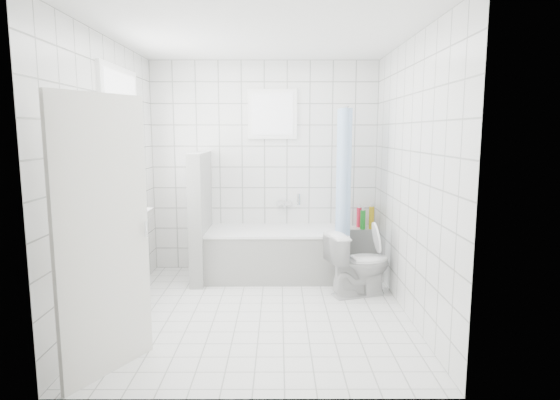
{
  "coord_description": "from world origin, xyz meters",
  "views": [
    {
      "loc": [
        0.18,
        -4.34,
        1.74
      ],
      "look_at": [
        0.19,
        0.35,
        1.05
      ],
      "focal_mm": 30.0,
      "sensor_mm": 36.0,
      "label": 1
    }
  ],
  "objects": [
    {
      "name": "ground",
      "position": [
        0.0,
        0.0,
        0.0
      ],
      "size": [
        3.0,
        3.0,
        0.0
      ],
      "primitive_type": "plane",
      "color": "white",
      "rests_on": "ground"
    },
    {
      "name": "ceiling",
      "position": [
        0.0,
        0.0,
        2.6
      ],
      "size": [
        3.0,
        3.0,
        0.0
      ],
      "primitive_type": "plane",
      "rotation": [
        3.14,
        0.0,
        0.0
      ],
      "color": "white",
      "rests_on": "ground"
    },
    {
      "name": "wall_back",
      "position": [
        0.0,
        1.5,
        1.3
      ],
      "size": [
        2.8,
        0.02,
        2.6
      ],
      "primitive_type": "cube",
      "color": "white",
      "rests_on": "ground"
    },
    {
      "name": "wall_front",
      "position": [
        0.0,
        -1.5,
        1.3
      ],
      "size": [
        2.8,
        0.02,
        2.6
      ],
      "primitive_type": "cube",
      "color": "white",
      "rests_on": "ground"
    },
    {
      "name": "wall_left",
      "position": [
        -1.4,
        0.0,
        1.3
      ],
      "size": [
        0.02,
        3.0,
        2.6
      ],
      "primitive_type": "cube",
      "color": "white",
      "rests_on": "ground"
    },
    {
      "name": "wall_right",
      "position": [
        1.4,
        0.0,
        1.3
      ],
      "size": [
        0.02,
        3.0,
        2.6
      ],
      "primitive_type": "cube",
      "color": "white",
      "rests_on": "ground"
    },
    {
      "name": "window_left",
      "position": [
        -1.35,
        0.3,
        1.6
      ],
      "size": [
        0.01,
        0.9,
        1.4
      ],
      "primitive_type": "cube",
      "color": "white",
      "rests_on": "wall_left"
    },
    {
      "name": "window_back",
      "position": [
        0.1,
        1.46,
        1.95
      ],
      "size": [
        0.5,
        0.01,
        0.5
      ],
      "primitive_type": "cube",
      "color": "white",
      "rests_on": "wall_back"
    },
    {
      "name": "window_sill",
      "position": [
        -1.31,
        0.3,
        0.86
      ],
      "size": [
        0.18,
        1.02,
        0.08
      ],
      "primitive_type": "cube",
      "color": "white",
      "rests_on": "wall_left"
    },
    {
      "name": "door",
      "position": [
        -1.05,
        -1.13,
        1.0
      ],
      "size": [
        0.43,
        0.72,
        2.0
      ],
      "primitive_type": "cube",
      "rotation": [
        0.0,
        0.0,
        -0.51
      ],
      "color": "silver",
      "rests_on": "ground"
    },
    {
      "name": "bathtub",
      "position": [
        0.15,
        1.12,
        0.29
      ],
      "size": [
        1.65,
        0.77,
        0.58
      ],
      "color": "white",
      "rests_on": "ground"
    },
    {
      "name": "partition_wall",
      "position": [
        -0.74,
        1.07,
        0.75
      ],
      "size": [
        0.15,
        0.85,
        1.5
      ],
      "primitive_type": "cube",
      "color": "white",
      "rests_on": "ground"
    },
    {
      "name": "tiled_ledge",
      "position": [
        1.25,
        1.38,
        0.28
      ],
      "size": [
        0.4,
        0.24,
        0.55
      ],
      "primitive_type": "cube",
      "color": "white",
      "rests_on": "ground"
    },
    {
      "name": "toilet",
      "position": [
        1.03,
        0.48,
        0.35
      ],
      "size": [
        0.76,
        0.58,
        0.69
      ],
      "primitive_type": "imported",
      "rotation": [
        0.0,
        0.0,
        1.88
      ],
      "color": "white",
      "rests_on": "ground"
    },
    {
      "name": "curtain_rod",
      "position": [
        0.91,
        1.1,
        2.0
      ],
      "size": [
        0.02,
        0.8,
        0.02
      ],
      "primitive_type": "cylinder",
      "rotation": [
        1.57,
        0.0,
        0.0
      ],
      "color": "silver",
      "rests_on": "wall_back"
    },
    {
      "name": "shower_curtain",
      "position": [
        0.91,
        0.97,
        1.1
      ],
      "size": [
        0.14,
        0.48,
        1.78
      ],
      "primitive_type": null,
      "color": "#4580CC",
      "rests_on": "curtain_rod"
    },
    {
      "name": "tub_faucet",
      "position": [
        0.25,
        1.46,
        0.85
      ],
      "size": [
        0.18,
        0.06,
        0.06
      ],
      "primitive_type": "cube",
      "color": "silver",
      "rests_on": "wall_back"
    },
    {
      "name": "sill_bottles",
      "position": [
        -1.3,
        0.35,
        1.02
      ],
      "size": [
        0.15,
        0.64,
        0.32
      ],
      "color": "#38DAFF",
      "rests_on": "window_sill"
    },
    {
      "name": "ledge_bottles",
      "position": [
        1.24,
        1.33,
        0.68
      ],
      "size": [
        0.19,
        0.2,
        0.28
      ],
      "color": "#189123",
      "rests_on": "tiled_ledge"
    }
  ]
}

